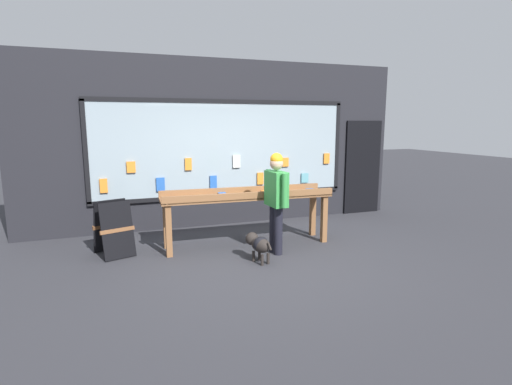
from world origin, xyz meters
TOP-DOWN VIEW (x-y plane):
  - ground_plane at (0.00, 0.00)m, footprint 40.00×40.00m
  - shopfront_facade at (0.05, 2.39)m, footprint 7.72×0.29m
  - display_table_main at (0.00, 0.80)m, footprint 2.88×0.75m
  - person_browsing at (0.29, 0.24)m, footprint 0.25×0.64m
  - small_dog at (-0.11, -0.06)m, footprint 0.32×0.55m
  - sandwich_board_sign at (-2.13, 1.03)m, footprint 0.64×0.69m

SIDE VIEW (x-z plane):
  - ground_plane at x=0.00m, z-range 0.00..0.00m
  - small_dog at x=-0.11m, z-range 0.07..0.49m
  - sandwich_board_sign at x=-2.13m, z-range 0.01..0.87m
  - display_table_main at x=0.00m, z-range 0.30..1.26m
  - person_browsing at x=0.29m, z-range 0.13..1.73m
  - shopfront_facade at x=0.05m, z-range -0.02..3.27m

